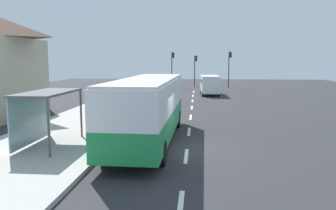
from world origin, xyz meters
name	(u,v)px	position (x,y,z in m)	size (l,w,h in m)	color
ground_plane	(189,108)	(0.00, 14.00, -0.02)	(56.00, 92.00, 0.04)	#2D2D30
sidewalk_platform	(64,136)	(-6.40, 2.00, 0.09)	(6.20, 30.00, 0.18)	#ADAAA3
lane_stripe_seg_0	(181,206)	(0.25, -6.00, 0.01)	(0.16, 2.20, 0.01)	silver
lane_stripe_seg_1	(186,156)	(0.25, -1.00, 0.01)	(0.16, 2.20, 0.01)	silver
lane_stripe_seg_2	(189,132)	(0.25, 4.00, 0.01)	(0.16, 2.20, 0.01)	silver
lane_stripe_seg_3	(191,117)	(0.25, 9.00, 0.01)	(0.16, 2.20, 0.01)	silver
lane_stripe_seg_4	(192,108)	(0.25, 14.00, 0.01)	(0.16, 2.20, 0.01)	silver
lane_stripe_seg_5	(193,101)	(0.25, 19.00, 0.01)	(0.16, 2.20, 0.01)	silver
lane_stripe_seg_6	(193,96)	(0.25, 24.00, 0.01)	(0.16, 2.20, 0.01)	silver
lane_stripe_seg_7	(194,92)	(0.25, 29.00, 0.01)	(0.16, 2.20, 0.01)	silver
bus	(149,106)	(-1.71, 1.35, 1.84)	(2.75, 11.06, 3.21)	#1E8C47
white_van	(210,84)	(2.20, 25.20, 1.34)	(2.19, 5.27, 2.30)	white
sedan_near	(209,85)	(2.30, 31.50, 0.79)	(2.03, 4.49, 1.52)	#B7B7BC
recycling_bin_orange	(100,129)	(-4.20, 1.29, 0.66)	(0.52, 0.52, 0.95)	orange
recycling_bin_blue	(104,126)	(-4.20, 1.99, 0.66)	(0.52, 0.52, 0.95)	blue
recycling_bin_green	(107,124)	(-4.20, 2.69, 0.66)	(0.52, 0.52, 0.95)	green
recycling_bin_red	(111,121)	(-4.20, 3.39, 0.66)	(0.52, 0.52, 0.95)	red
traffic_light_near_side	(229,64)	(5.49, 35.79, 3.60)	(0.49, 0.28, 5.45)	#2D2D2D
traffic_light_far_side	(172,64)	(-3.11, 36.59, 3.57)	(0.49, 0.28, 5.41)	#2D2D2D
traffic_light_median	(195,66)	(0.40, 37.39, 3.27)	(0.49, 0.28, 4.92)	#2D2D2D
bus_shelter	(42,104)	(-6.41, -0.35, 2.10)	(1.80, 4.00, 2.50)	#4C4C51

